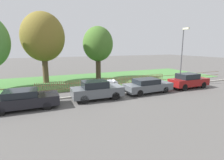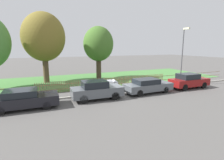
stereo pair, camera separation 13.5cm
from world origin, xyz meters
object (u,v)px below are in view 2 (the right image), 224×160
at_px(parked_car_red_compact, 189,81).
at_px(covered_motorcycle, 110,84).
at_px(parked_car_navy_estate, 148,86).
at_px(tree_behind_motorcycle, 44,37).
at_px(parked_car_silver_hatchback, 24,99).
at_px(tree_mid_park, 98,44).
at_px(street_lamp, 183,50).
at_px(parked_car_black_saloon, 96,90).

distance_m(parked_car_red_compact, covered_motorcycle, 8.22).
xyz_separation_m(parked_car_navy_estate, tree_behind_motorcycle, (-8.37, 8.89, 4.61)).
height_order(parked_car_silver_hatchback, tree_mid_park, tree_mid_park).
bearing_deg(street_lamp, parked_car_navy_estate, -165.00).
distance_m(parked_car_black_saloon, street_lamp, 10.98).
bearing_deg(covered_motorcycle, parked_car_silver_hatchback, -159.86).
relative_size(parked_car_red_compact, tree_behind_motorcycle, 0.51).
height_order(tree_behind_motorcycle, tree_mid_park, tree_behind_motorcycle).
distance_m(parked_car_silver_hatchback, parked_car_navy_estate, 10.28).
bearing_deg(parked_car_red_compact, covered_motorcycle, 165.46).
distance_m(parked_car_silver_hatchback, parked_car_red_compact, 15.29).
bearing_deg(parked_car_red_compact, street_lamp, 73.56).
relative_size(parked_car_red_compact, tree_mid_park, 0.61).
relative_size(parked_car_silver_hatchback, covered_motorcycle, 2.23).
bearing_deg(parked_car_black_saloon, parked_car_navy_estate, 1.71).
height_order(parked_car_silver_hatchback, parked_car_navy_estate, parked_car_silver_hatchback).
xyz_separation_m(parked_car_black_saloon, tree_behind_motorcycle, (-3.39, 8.88, 4.52)).
distance_m(parked_car_red_compact, tree_behind_motorcycle, 16.71).
height_order(parked_car_red_compact, tree_mid_park, tree_mid_park).
bearing_deg(tree_behind_motorcycle, covered_motorcycle, -51.59).
bearing_deg(tree_behind_motorcycle, parked_car_navy_estate, -46.76).
distance_m(parked_car_black_saloon, tree_mid_park, 10.12).
height_order(parked_car_silver_hatchback, parked_car_black_saloon, parked_car_black_saloon).
height_order(parked_car_silver_hatchback, street_lamp, street_lamp).
relative_size(tree_behind_motorcycle, tree_mid_park, 1.19).
bearing_deg(tree_behind_motorcycle, tree_mid_park, -0.41).
distance_m(parked_car_navy_estate, covered_motorcycle, 3.59).
height_order(parked_car_black_saloon, covered_motorcycle, parked_car_black_saloon).
distance_m(parked_car_silver_hatchback, street_lamp, 16.14).
xyz_separation_m(parked_car_red_compact, street_lamp, (0.46, 1.52, 3.08)).
relative_size(covered_motorcycle, tree_mid_park, 0.29).
relative_size(parked_car_black_saloon, parked_car_red_compact, 1.00).
bearing_deg(street_lamp, parked_car_red_compact, -106.81).
bearing_deg(tree_behind_motorcycle, parked_car_black_saloon, -69.08).
bearing_deg(parked_car_black_saloon, parked_car_silver_hatchback, -176.74).
distance_m(parked_car_navy_estate, street_lamp, 6.48).
distance_m(parked_car_navy_estate, parked_car_red_compact, 5.01).
height_order(tree_behind_motorcycle, street_lamp, tree_behind_motorcycle).
relative_size(parked_car_red_compact, covered_motorcycle, 2.08).
bearing_deg(parked_car_navy_estate, parked_car_silver_hatchback, 179.53).
xyz_separation_m(parked_car_silver_hatchback, covered_motorcycle, (7.34, 2.17, -0.01)).
bearing_deg(parked_car_navy_estate, tree_behind_motorcycle, 132.14).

